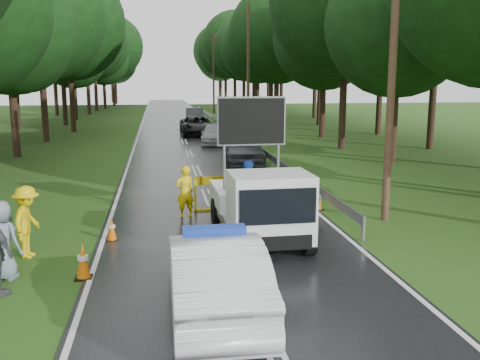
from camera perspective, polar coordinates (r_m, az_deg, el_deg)
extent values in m
plane|color=#2B4C15|center=(14.22, -1.15, -7.17)|extent=(160.00, 160.00, 0.00)
cube|color=black|center=(43.67, -6.35, 4.97)|extent=(7.00, 140.00, 0.02)
cylinder|color=gray|center=(15.03, 13.02, -5.07)|extent=(0.12, 0.12, 0.70)
cube|color=gray|center=(43.92, -1.51, 5.77)|extent=(0.05, 60.00, 0.30)
cylinder|color=#442F1F|center=(16.92, 16.00, 12.47)|extent=(0.24, 0.24, 10.00)
cylinder|color=#442F1F|center=(42.00, 0.88, 11.63)|extent=(0.24, 0.24, 10.00)
cube|color=#442F1F|center=(42.27, 0.90, 17.33)|extent=(1.40, 0.08, 0.08)
cylinder|color=#442F1F|center=(67.77, -2.84, 11.29)|extent=(0.24, 0.24, 10.00)
cube|color=#442F1F|center=(67.94, -2.87, 14.84)|extent=(1.40, 0.08, 0.08)
imported|color=silver|center=(10.16, -2.73, -10.04)|extent=(1.64, 4.70, 1.55)
cube|color=#1938A5|center=(9.89, -2.77, -5.42)|extent=(1.16, 0.32, 0.15)
cube|color=gray|center=(15.19, 1.65, -3.85)|extent=(2.09, 4.23, 0.25)
cube|color=white|center=(16.04, 0.94, -1.59)|extent=(2.15, 2.44, 0.55)
cube|color=white|center=(13.32, 3.22, -2.87)|extent=(2.03, 1.64, 1.69)
cube|color=black|center=(12.50, 4.08, -2.85)|extent=(1.84, 0.08, 0.85)
cube|color=black|center=(15.33, 1.25, 6.30)|extent=(1.89, 0.16, 1.29)
cylinder|color=black|center=(13.17, -0.66, -6.73)|extent=(0.30, 0.84, 0.84)
cylinder|color=black|center=(13.60, 7.28, -6.26)|extent=(0.30, 0.84, 0.84)
cylinder|color=black|center=(16.21, -2.49, -3.39)|extent=(0.30, 0.84, 0.84)
cylinder|color=black|center=(16.55, 4.02, -3.10)|extent=(0.30, 0.84, 0.84)
cube|color=yellow|center=(17.81, -4.79, -1.68)|extent=(0.07, 0.07, 1.10)
cube|color=yellow|center=(17.88, -3.03, -1.61)|extent=(0.07, 0.07, 1.10)
cube|color=yellow|center=(18.17, 2.15, -1.39)|extent=(0.07, 0.07, 1.10)
cube|color=yellow|center=(18.31, 3.83, -1.32)|extent=(0.07, 0.07, 1.10)
cube|color=#F2CC00|center=(17.91, -0.42, 0.05)|extent=(2.87, 0.17, 0.28)
imported|color=yellow|center=(17.05, -5.89, -1.27)|extent=(0.71, 0.59, 1.68)
imported|color=#1A41AD|center=(17.01, 1.02, -0.98)|extent=(1.03, 0.89, 1.83)
imported|color=yellow|center=(14.24, -21.75, -4.16)|extent=(0.83, 1.25, 1.80)
imported|color=gray|center=(12.89, -24.06, -5.91)|extent=(1.02, 0.87, 1.78)
imported|color=#393C40|center=(27.80, 0.42, 3.43)|extent=(2.36, 4.99, 1.65)
imported|color=#94979B|center=(36.39, -2.76, 4.86)|extent=(2.21, 4.54, 1.27)
imported|color=black|center=(42.27, -4.60, 5.81)|extent=(2.61, 5.41, 1.49)
imported|color=#393B40|center=(51.91, -4.86, 6.78)|extent=(1.93, 4.89, 1.58)
cube|color=black|center=(12.59, -16.31, -9.97)|extent=(0.38, 0.38, 0.03)
cone|color=orange|center=(12.46, -16.41, -8.25)|extent=(0.31, 0.31, 0.79)
cube|color=black|center=(14.19, -2.08, -7.16)|extent=(0.33, 0.33, 0.03)
cone|color=orange|center=(14.09, -2.09, -5.82)|extent=(0.27, 0.27, 0.68)
cube|color=black|center=(18.15, -1.25, -3.15)|extent=(0.33, 0.33, 0.03)
cone|color=orange|center=(18.07, -1.25, -2.08)|extent=(0.27, 0.27, 0.68)
cube|color=black|center=(15.20, -13.48, -6.23)|extent=(0.32, 0.32, 0.03)
cone|color=orange|center=(15.10, -13.53, -5.03)|extent=(0.26, 0.26, 0.65)
cube|color=black|center=(18.33, 8.27, -3.12)|extent=(0.35, 0.35, 0.03)
cone|color=orange|center=(18.25, 8.31, -1.99)|extent=(0.29, 0.29, 0.73)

